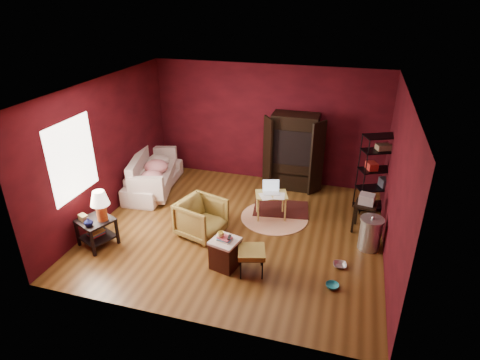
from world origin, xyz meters
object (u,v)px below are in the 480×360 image
object	(u,v)px
armchair	(201,216)
wire_shelving	(380,170)
hamper	(225,253)
side_table	(98,213)
laptop_desk	(271,196)
sofa	(153,175)
tv_armoire	(294,151)

from	to	relation	value
armchair	wire_shelving	xyz separation A→B (m)	(3.21, 1.95, 0.53)
hamper	side_table	bearing A→B (deg)	-179.67
laptop_desk	hamper	bearing A→B (deg)	-119.65
sofa	side_table	distance (m)	2.33
laptop_desk	wire_shelving	distance (m)	2.32
laptop_desk	wire_shelving	bearing A→B (deg)	6.73
sofa	side_table	bearing A→B (deg)	178.07
sofa	hamper	distance (m)	3.41
sofa	laptop_desk	bearing A→B (deg)	-103.98
side_table	laptop_desk	distance (m)	3.35
sofa	side_table	world-z (taller)	side_table
sofa	wire_shelving	distance (m)	5.03
sofa	tv_armoire	bearing A→B (deg)	-76.26
armchair	sofa	bearing A→B (deg)	66.59
side_table	laptop_desk	xyz separation A→B (m)	(2.78, 1.85, -0.18)
sofa	armchair	xyz separation A→B (m)	(1.77, -1.48, 0.01)
laptop_desk	tv_armoire	size ratio (longest dim) A/B	0.44
laptop_desk	tv_armoire	bearing A→B (deg)	65.45
wire_shelving	armchair	bearing A→B (deg)	-173.37
sofa	hamper	world-z (taller)	sofa
hamper	wire_shelving	xyz separation A→B (m)	(2.47, 2.77, 0.65)
armchair	side_table	world-z (taller)	side_table
tv_armoire	side_table	bearing A→B (deg)	-131.73
sofa	laptop_desk	xyz separation A→B (m)	(2.91, -0.46, 0.10)
armchair	hamper	distance (m)	1.11
laptop_desk	wire_shelving	world-z (taller)	wire_shelving
sofa	tv_armoire	size ratio (longest dim) A/B	1.11
armchair	laptop_desk	world-z (taller)	armchair
armchair	wire_shelving	world-z (taller)	wire_shelving
armchair	side_table	bearing A→B (deg)	133.17
wire_shelving	laptop_desk	bearing A→B (deg)	179.62
wire_shelving	side_table	bearing A→B (deg)	-174.86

